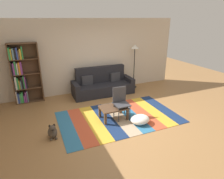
{
  "coord_description": "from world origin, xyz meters",
  "views": [
    {
      "loc": [
        -2.15,
        -4.37,
        2.71
      ],
      "look_at": [
        -0.01,
        0.68,
        0.65
      ],
      "focal_mm": 30.76,
      "sensor_mm": 36.0,
      "label": 1
    }
  ],
  "objects_px": {
    "couch": "(103,85)",
    "folding_chair": "(121,100)",
    "dog": "(53,132)",
    "tv_remote": "(116,107)",
    "bookshelf": "(22,74)",
    "coffee_table": "(113,109)",
    "pouf": "(140,119)",
    "standing_lamp": "(135,52)"
  },
  "relations": [
    {
      "from": "couch",
      "to": "folding_chair",
      "type": "height_order",
      "value": "couch"
    },
    {
      "from": "dog",
      "to": "tv_remote",
      "type": "relative_size",
      "value": 2.65
    },
    {
      "from": "bookshelf",
      "to": "dog",
      "type": "bearing_deg",
      "value": -77.28
    },
    {
      "from": "coffee_table",
      "to": "bookshelf",
      "type": "bearing_deg",
      "value": 135.59
    },
    {
      "from": "dog",
      "to": "coffee_table",
      "type": "bearing_deg",
      "value": 9.48
    },
    {
      "from": "bookshelf",
      "to": "folding_chair",
      "type": "xyz_separation_m",
      "value": [
        2.5,
        -2.22,
        -0.44
      ]
    },
    {
      "from": "coffee_table",
      "to": "dog",
      "type": "bearing_deg",
      "value": -170.52
    },
    {
      "from": "pouf",
      "to": "tv_remote",
      "type": "bearing_deg",
      "value": 134.44
    },
    {
      "from": "bookshelf",
      "to": "folding_chair",
      "type": "distance_m",
      "value": 3.37
    },
    {
      "from": "standing_lamp",
      "to": "folding_chair",
      "type": "xyz_separation_m",
      "value": [
        -1.6,
        -2.13,
        -0.91
      ]
    },
    {
      "from": "bookshelf",
      "to": "pouf",
      "type": "xyz_separation_m",
      "value": [
        2.83,
        -2.76,
        -0.85
      ]
    },
    {
      "from": "folding_chair",
      "to": "coffee_table",
      "type": "bearing_deg",
      "value": -154.26
    },
    {
      "from": "coffee_table",
      "to": "couch",
      "type": "bearing_deg",
      "value": 78.63
    },
    {
      "from": "dog",
      "to": "standing_lamp",
      "type": "bearing_deg",
      "value": 34.49
    },
    {
      "from": "dog",
      "to": "tv_remote",
      "type": "distance_m",
      "value": 1.8
    },
    {
      "from": "dog",
      "to": "tv_remote",
      "type": "xyz_separation_m",
      "value": [
        1.77,
        0.26,
        0.21
      ]
    },
    {
      "from": "couch",
      "to": "coffee_table",
      "type": "height_order",
      "value": "couch"
    },
    {
      "from": "couch",
      "to": "coffee_table",
      "type": "xyz_separation_m",
      "value": [
        -0.39,
        -1.95,
        -0.03
      ]
    },
    {
      "from": "bookshelf",
      "to": "standing_lamp",
      "type": "xyz_separation_m",
      "value": [
        4.1,
        -0.09,
        0.46
      ]
    },
    {
      "from": "dog",
      "to": "tv_remote",
      "type": "bearing_deg",
      "value": 8.28
    },
    {
      "from": "bookshelf",
      "to": "coffee_table",
      "type": "distance_m",
      "value": 3.25
    },
    {
      "from": "coffee_table",
      "to": "pouf",
      "type": "relative_size",
      "value": 1.4
    },
    {
      "from": "couch",
      "to": "pouf",
      "type": "distance_m",
      "value": 2.49
    },
    {
      "from": "coffee_table",
      "to": "pouf",
      "type": "bearing_deg",
      "value": -43.67
    },
    {
      "from": "bookshelf",
      "to": "dog",
      "type": "height_order",
      "value": "bookshelf"
    },
    {
      "from": "bookshelf",
      "to": "pouf",
      "type": "height_order",
      "value": "bookshelf"
    },
    {
      "from": "pouf",
      "to": "bookshelf",
      "type": "bearing_deg",
      "value": 135.73
    },
    {
      "from": "folding_chair",
      "to": "standing_lamp",
      "type": "bearing_deg",
      "value": 76.44
    },
    {
      "from": "couch",
      "to": "coffee_table",
      "type": "distance_m",
      "value": 1.99
    },
    {
      "from": "couch",
      "to": "folding_chair",
      "type": "distance_m",
      "value": 1.95
    },
    {
      "from": "pouf",
      "to": "dog",
      "type": "xyz_separation_m",
      "value": [
        -2.26,
        0.24,
        0.03
      ]
    },
    {
      "from": "tv_remote",
      "to": "folding_chair",
      "type": "height_order",
      "value": "folding_chair"
    },
    {
      "from": "pouf",
      "to": "standing_lamp",
      "type": "relative_size",
      "value": 0.31
    },
    {
      "from": "couch",
      "to": "bookshelf",
      "type": "distance_m",
      "value": 2.76
    },
    {
      "from": "standing_lamp",
      "to": "dog",
      "type": "bearing_deg",
      "value": -145.51
    },
    {
      "from": "bookshelf",
      "to": "tv_remote",
      "type": "bearing_deg",
      "value": -43.99
    },
    {
      "from": "dog",
      "to": "bookshelf",
      "type": "bearing_deg",
      "value": 102.72
    },
    {
      "from": "bookshelf",
      "to": "folding_chair",
      "type": "height_order",
      "value": "bookshelf"
    },
    {
      "from": "standing_lamp",
      "to": "folding_chair",
      "type": "height_order",
      "value": "standing_lamp"
    },
    {
      "from": "coffee_table",
      "to": "folding_chair",
      "type": "bearing_deg",
      "value": 2.4
    },
    {
      "from": "couch",
      "to": "tv_remote",
      "type": "height_order",
      "value": "couch"
    },
    {
      "from": "pouf",
      "to": "dog",
      "type": "height_order",
      "value": "dog"
    }
  ]
}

